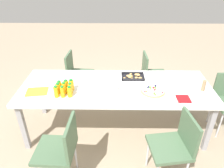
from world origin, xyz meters
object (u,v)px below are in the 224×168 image
at_px(chair_near_left, 61,147).
at_px(juice_bottle_7, 66,85).
at_px(juice_bottle_0, 56,92).
at_px(juice_bottle_5, 70,89).
at_px(napkin_stack, 183,99).
at_px(plate_stack, 112,87).
at_px(juice_bottle_3, 58,88).
at_px(juice_bottle_1, 63,92).
at_px(chair_far_right, 151,73).
at_px(chair_near_right, 176,143).
at_px(juice_bottle_8, 71,85).
at_px(juice_bottle_2, 70,92).
at_px(snack_tray, 133,76).
at_px(party_table, 116,90).
at_px(chair_far_left, 77,72).
at_px(cardboard_tube, 204,86).
at_px(paper_folder, 37,92).
at_px(juice_bottle_6, 59,86).
at_px(juice_bottle_4, 64,88).
at_px(fruit_pizza, 153,90).

height_order(chair_near_left, juice_bottle_7, juice_bottle_7).
xyz_separation_m(juice_bottle_0, juice_bottle_5, (0.15, 0.08, -0.00)).
bearing_deg(napkin_stack, plate_stack, 163.02).
xyz_separation_m(juice_bottle_3, juice_bottle_7, (0.08, 0.07, 0.00)).
relative_size(juice_bottle_0, juice_bottle_1, 1.00).
height_order(chair_far_right, chair_near_right, same).
bearing_deg(juice_bottle_8, juice_bottle_2, -87.83).
xyz_separation_m(juice_bottle_8, napkin_stack, (1.35, -0.19, -0.06)).
height_order(juice_bottle_7, napkin_stack, juice_bottle_7).
distance_m(juice_bottle_0, snack_tray, 1.07).
bearing_deg(juice_bottle_5, party_table, 17.88).
bearing_deg(chair_far_left, chair_near_left, 7.71).
relative_size(juice_bottle_3, cardboard_tube, 0.99).
bearing_deg(juice_bottle_8, paper_folder, -173.15).
height_order(party_table, plate_stack, plate_stack).
distance_m(party_table, juice_bottle_2, 0.62).
height_order(juice_bottle_6, plate_stack, juice_bottle_6).
bearing_deg(juice_bottle_4, juice_bottle_0, -132.48).
xyz_separation_m(chair_far_right, juice_bottle_3, (-1.31, -1.01, 0.30)).
xyz_separation_m(chair_far_right, cardboard_tube, (0.49, -0.93, 0.30)).
relative_size(chair_near_right, paper_folder, 3.19).
bearing_deg(juice_bottle_8, chair_far_left, 96.58).
xyz_separation_m(juice_bottle_2, fruit_pizza, (1.01, 0.13, -0.05)).
bearing_deg(fruit_pizza, juice_bottle_0, -173.41).
height_order(party_table, juice_bottle_3, juice_bottle_3).
relative_size(juice_bottle_5, cardboard_tube, 1.02).
bearing_deg(cardboard_tube, chair_far_right, 117.49).
distance_m(juice_bottle_0, juice_bottle_1, 0.07).
xyz_separation_m(chair_far_left, paper_folder, (-0.32, -0.99, 0.23)).
distance_m(juice_bottle_3, juice_bottle_4, 0.07).
xyz_separation_m(juice_bottle_4, juice_bottle_5, (0.08, -0.01, -0.00)).
bearing_deg(snack_tray, chair_far_right, 59.11).
height_order(party_table, juice_bottle_5, juice_bottle_5).
height_order(chair_far_right, juice_bottle_3, juice_bottle_3).
bearing_deg(plate_stack, fruit_pizza, -9.59).
bearing_deg(plate_stack, napkin_stack, -16.98).
bearing_deg(napkin_stack, fruit_pizza, 152.75).
height_order(juice_bottle_7, fruit_pizza, juice_bottle_7).
relative_size(juice_bottle_7, paper_folder, 0.55).
relative_size(juice_bottle_1, snack_tray, 0.48).
relative_size(juice_bottle_7, snack_tray, 0.47).
bearing_deg(juice_bottle_3, juice_bottle_5, -1.73).
height_order(chair_far_left, juice_bottle_0, juice_bottle_0).
height_order(napkin_stack, paper_folder, napkin_stack).
distance_m(chair_far_left, fruit_pizza, 1.50).
xyz_separation_m(juice_bottle_6, paper_folder, (-0.28, -0.04, -0.06)).
xyz_separation_m(juice_bottle_6, cardboard_tube, (1.79, 0.01, 0.01)).
bearing_deg(fruit_pizza, chair_far_left, 139.40).
relative_size(chair_near_left, juice_bottle_7, 5.77).
relative_size(napkin_stack, paper_folder, 0.58).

